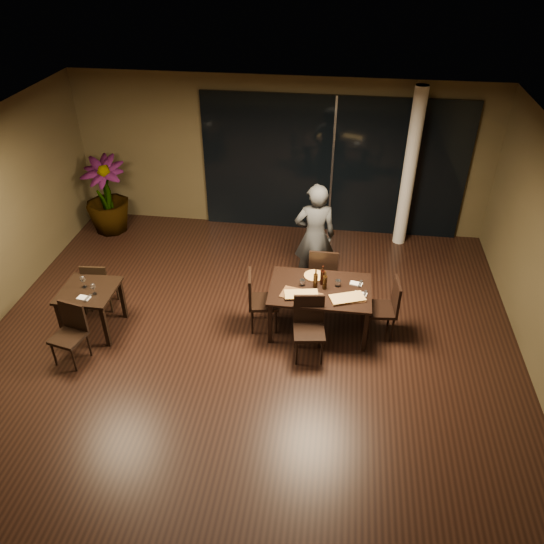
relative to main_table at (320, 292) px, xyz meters
The scene contains 30 objects.
ground 1.45m from the main_table, 141.34° to the right, with size 8.00×8.00×0.00m, color black.
wall_back 3.50m from the main_table, 107.10° to the left, with size 8.00×0.10×3.00m, color #453D25.
ceiling 2.67m from the main_table, 141.34° to the right, with size 8.00×8.00×0.04m, color silver.
window_panel 3.23m from the main_table, 90.00° to the left, with size 5.00×0.06×2.70m, color black.
column 3.28m from the main_table, 63.84° to the left, with size 0.24×0.24×3.00m, color silver.
main_table is the anchor object (origin of this frame).
side_table 3.44m from the main_table, behind, with size 0.80×0.80×0.75m.
chair_main_far 0.76m from the main_table, 89.53° to the left, with size 0.46×0.46×0.99m.
chair_main_near 0.60m from the main_table, 101.53° to the right, with size 0.50×0.50×0.94m.
chair_main_left 0.94m from the main_table, behind, with size 0.51×0.51×0.97m.
chair_main_right 1.01m from the main_table, ahead, with size 0.48×0.48×0.95m.
chair_side_far 3.50m from the main_table, behind, with size 0.44×0.44×0.88m.
chair_side_near 3.61m from the main_table, 161.70° to the right, with size 0.50×0.50×0.90m.
diner 1.23m from the main_table, 98.45° to the left, with size 0.63×0.42×1.87m, color #292B2E.
potted_plant 5.03m from the main_table, 150.03° to the left, with size 0.83×0.83×1.53m, color #22521B.
pizza_board_left 0.36m from the main_table, 139.50° to the right, with size 0.59×0.29×0.01m, color #4F3019.
pizza_board_right 0.46m from the main_table, 28.64° to the right, with size 0.49×0.25×0.01m, color #4F2F19.
oblong_pizza_left 0.36m from the main_table, 139.50° to the right, with size 0.47×0.21×0.02m, color #6E0B09, non-canonical shape.
oblong_pizza_right 0.47m from the main_table, 28.64° to the right, with size 0.47×0.22×0.02m, color maroon, non-canonical shape.
round_pizza 0.33m from the main_table, 109.92° to the left, with size 0.31×0.31×0.01m, color #AF3513.
bottle_a 0.24m from the main_table, 162.34° to the left, with size 0.07×0.07×0.30m, color black, non-canonical shape.
bottle_b 0.23m from the main_table, ahead, with size 0.07×0.07×0.30m, color black, non-canonical shape.
bottle_c 0.26m from the main_table, 82.27° to the left, with size 0.07×0.07×0.31m, color black, non-canonical shape.
tumbler_left 0.30m from the main_table, behind, with size 0.08×0.08×0.10m, color white.
tumbler_right 0.30m from the main_table, 21.02° to the left, with size 0.08×0.08×0.10m, color white.
napkin_near 0.60m from the main_table, ahead, with size 0.18×0.10×0.01m, color silver.
napkin_far 0.56m from the main_table, 19.34° to the left, with size 0.18×0.10×0.01m, color silver.
wine_glass_a 3.51m from the main_table, behind, with size 0.08×0.08×0.18m, color white, non-canonical shape.
wine_glass_b 3.32m from the main_table, 169.80° to the right, with size 0.07×0.07×0.17m, color white, non-canonical shape.
side_napkin 3.44m from the main_table, 168.03° to the right, with size 0.18×0.11×0.01m, color silver.
Camera 1 is at (1.16, -5.59, 5.34)m, focal length 35.00 mm.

